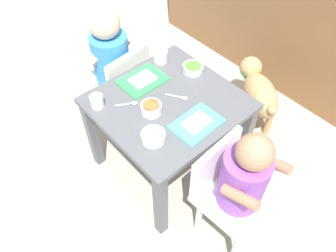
% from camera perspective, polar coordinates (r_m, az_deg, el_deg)
% --- Properties ---
extents(ground_plane, '(7.00, 7.00, 0.00)m').
position_cam_1_polar(ground_plane, '(1.78, 0.00, -6.29)').
color(ground_plane, '#9E998E').
extents(kitchen_cabinet_back, '(2.00, 0.35, 1.02)m').
position_cam_1_polar(kitchen_cabinet_back, '(2.13, 23.49, 18.47)').
color(kitchen_cabinet_back, brown).
rests_on(kitchen_cabinet_back, ground).
extents(dining_table, '(0.57, 0.59, 0.46)m').
position_cam_1_polar(dining_table, '(1.48, 0.00, 2.08)').
color(dining_table, '#515459').
rests_on(dining_table, ground).
extents(seated_child_left, '(0.31, 0.31, 0.69)m').
position_cam_1_polar(seated_child_left, '(1.73, -9.63, 11.56)').
color(seated_child_left, white).
rests_on(seated_child_left, ground).
extents(seated_child_right, '(0.30, 0.30, 0.66)m').
position_cam_1_polar(seated_child_right, '(1.27, 12.34, -8.89)').
color(seated_child_right, white).
rests_on(seated_child_right, ground).
extents(dog, '(0.39, 0.31, 0.33)m').
position_cam_1_polar(dog, '(1.89, 15.18, 5.79)').
color(dog, tan).
rests_on(dog, ground).
extents(food_tray_left, '(0.16, 0.21, 0.02)m').
position_cam_1_polar(food_tray_left, '(1.52, -4.30, 7.88)').
color(food_tray_left, green).
rests_on(food_tray_left, dining_table).
extents(food_tray_right, '(0.15, 0.21, 0.02)m').
position_cam_1_polar(food_tray_right, '(1.34, 5.00, 0.49)').
color(food_tray_right, '#4CC6BC').
rests_on(food_tray_right, dining_table).
extents(water_cup_left, '(0.06, 0.06, 0.06)m').
position_cam_1_polar(water_cup_left, '(1.42, -12.07, 4.06)').
color(water_cup_left, white).
rests_on(water_cup_left, dining_table).
extents(water_cup_right, '(0.07, 0.07, 0.06)m').
position_cam_1_polar(water_cup_right, '(1.62, -1.30, 11.80)').
color(water_cup_right, white).
rests_on(water_cup_right, dining_table).
extents(veggie_bowl_far, '(0.10, 0.10, 0.03)m').
position_cam_1_polar(veggie_bowl_far, '(1.57, 4.30, 9.87)').
color(veggie_bowl_far, silver).
rests_on(veggie_bowl_far, dining_table).
extents(cereal_bowl_right_side, '(0.09, 0.09, 0.04)m').
position_cam_1_polar(cereal_bowl_right_side, '(1.27, -2.55, -1.80)').
color(cereal_bowl_right_side, white).
rests_on(cereal_bowl_right_side, dining_table).
extents(cereal_bowl_left_side, '(0.09, 0.09, 0.04)m').
position_cam_1_polar(cereal_bowl_left_side, '(1.37, -2.83, 3.02)').
color(cereal_bowl_left_side, white).
rests_on(cereal_bowl_left_side, dining_table).
extents(spoon_by_left_tray, '(0.09, 0.06, 0.01)m').
position_cam_1_polar(spoon_by_left_tray, '(1.44, 1.90, 4.99)').
color(spoon_by_left_tray, silver).
rests_on(spoon_by_left_tray, dining_table).
extents(spoon_by_right_tray, '(0.06, 0.09, 0.01)m').
position_cam_1_polar(spoon_by_right_tray, '(1.42, -6.73, 3.82)').
color(spoon_by_right_tray, silver).
rests_on(spoon_by_right_tray, dining_table).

